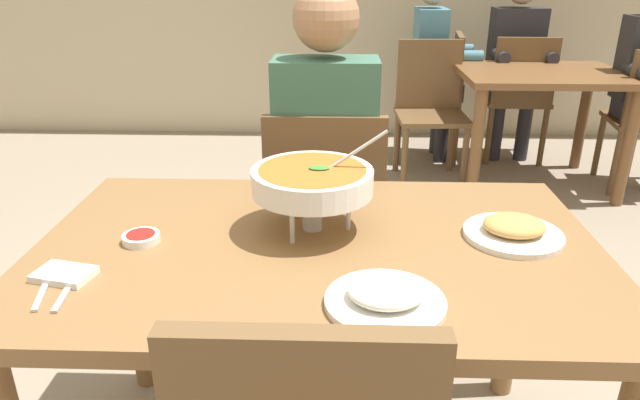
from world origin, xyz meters
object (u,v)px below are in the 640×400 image
chair_bg_left (518,92)px  patron_bg_left (516,56)px  sauce_dish (141,238)px  chair_bg_middle (440,90)px  dining_table_main (318,281)px  curry_bowl (312,181)px  chair_diner_main (325,212)px  diner_main (326,148)px  appetizer_plate (514,230)px  dining_table_far (540,92)px  chair_bg_corner (430,102)px  patron_bg_middle (434,56)px  rice_plate (385,297)px

chair_bg_left → patron_bg_left: size_ratio=0.69×
sauce_dish → chair_bg_middle: (1.20, 2.92, -0.24)m
dining_table_main → curry_bowl: 0.25m
chair_bg_middle → dining_table_main: bearing=-104.9°
sauce_dish → dining_table_main: bearing=1.0°
chair_diner_main → diner_main: size_ratio=0.69×
diner_main → appetizer_plate: diner_main is taller
dining_table_far → patron_bg_left: size_ratio=0.76×
chair_diner_main → chair_bg_corner: (0.64, 1.79, 0.00)m
chair_bg_middle → chair_diner_main: bearing=-109.4°
appetizer_plate → chair_diner_main: bearing=125.8°
chair_bg_corner → patron_bg_middle: patron_bg_middle is taller
curry_bowl → rice_plate: bearing=-65.3°
rice_plate → chair_bg_corner: bearing=79.8°
patron_bg_left → chair_bg_left: bearing=-83.7°
diner_main → dining_table_far: size_ratio=1.31×
curry_bowl → chair_bg_left: size_ratio=0.37×
dining_table_far → chair_bg_middle: (-0.52, 0.54, -0.10)m
diner_main → chair_bg_corner: diner_main is taller
chair_diner_main → diner_main: diner_main is taller
rice_plate → dining_table_far: (1.16, 2.63, -0.15)m
chair_bg_corner → dining_table_far: bearing=-11.4°
patron_bg_left → dining_table_far: bearing=-90.0°
sauce_dish → dining_table_far: sauce_dish is taller
dining_table_far → chair_bg_corner: 0.68m
curry_bowl → chair_bg_middle: bearing=74.4°
chair_diner_main → dining_table_far: bearing=51.9°
rice_plate → patron_bg_middle: (0.57, 3.19, -0.02)m
appetizer_plate → chair_bg_middle: bearing=84.1°
rice_plate → appetizer_plate: 0.46m
curry_bowl → appetizer_plate: size_ratio=1.39×
chair_diner_main → patron_bg_middle: patron_bg_middle is taller
sauce_dish → dining_table_far: bearing=54.0°
chair_bg_left → chair_bg_middle: (-0.54, 0.07, 0.00)m
diner_main → sauce_dish: size_ratio=14.56×
chair_bg_middle → dining_table_far: bearing=-46.1°
chair_bg_left → chair_bg_middle: same height
rice_plate → diner_main: bearing=98.0°
diner_main → sauce_dish: bearing=-119.6°
diner_main → patron_bg_middle: same height
dining_table_far → chair_bg_left: bearing=88.4°
chair_bg_left → chair_bg_corner: size_ratio=1.00×
dining_table_main → sauce_dish: 0.44m
chair_bg_left → patron_bg_middle: patron_bg_middle is taller
dining_table_main → diner_main: bearing=90.0°
sauce_dish → chair_bg_corner: chair_bg_corner is taller
appetizer_plate → chair_bg_left: bearing=73.4°
dining_table_main → chair_bg_left: size_ratio=1.51×
chair_diner_main → sauce_dish: (-0.43, -0.72, 0.24)m
curry_bowl → rice_plate: size_ratio=1.39×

